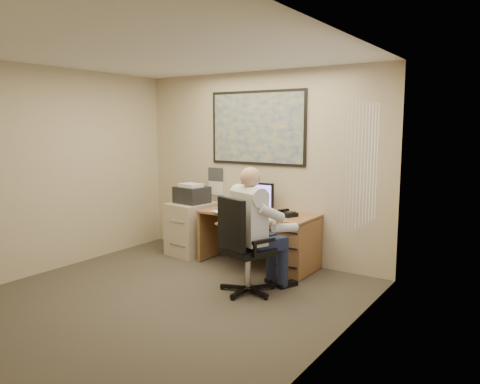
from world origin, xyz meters
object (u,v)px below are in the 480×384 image
Objects in this scene: office_chair at (247,266)px; desk at (280,237)px; filing_cabinet at (192,224)px; person at (250,230)px.

desk is at bearing 116.25° from office_chair.
desk is at bearing 9.73° from filing_cabinet.
desk reaches higher than filing_cabinet.
person is at bearing 120.10° from office_chair.
office_chair is at bearing -82.08° from desk.
filing_cabinet is 1.90m from office_chair.
filing_cabinet is (-1.47, -0.06, 0.02)m from desk.
desk is 1.09× the size of person.
office_chair is (0.15, -1.04, -0.12)m from desk.
desk reaches higher than office_chair.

